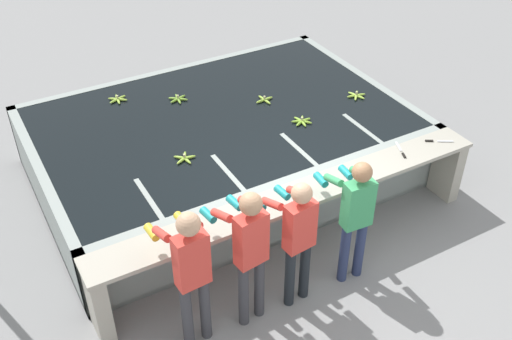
{
  "coord_description": "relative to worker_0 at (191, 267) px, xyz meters",
  "views": [
    {
      "loc": [
        -2.95,
        -4.06,
        5.02
      ],
      "look_at": [
        0.0,
        1.17,
        0.63
      ],
      "focal_mm": 42.0,
      "sensor_mm": 36.0,
      "label": 1
    }
  ],
  "objects": [
    {
      "name": "ground_plane",
      "position": [
        1.54,
        0.31,
        -1.01
      ],
      "size": [
        80.0,
        80.0,
        0.0
      ],
      "primitive_type": "plane",
      "color": "gray",
      "rests_on": "ground"
    },
    {
      "name": "knife_0",
      "position": [
        3.07,
        0.6,
        -0.09
      ],
      "size": [
        0.16,
        0.34,
        0.02
      ],
      "color": "silver",
      "rests_on": "work_ledge"
    },
    {
      "name": "wash_tank",
      "position": [
        1.54,
        2.42,
        -0.56
      ],
      "size": [
        4.88,
        3.34,
        0.91
      ],
      "color": "gray",
      "rests_on": "ground"
    },
    {
      "name": "banana_bunch_floating_0",
      "position": [
        0.72,
        1.77,
        -0.09
      ],
      "size": [
        0.27,
        0.27,
        0.08
      ],
      "color": "#93BC3D",
      "rests_on": "wash_tank"
    },
    {
      "name": "banana_bunch_floating_2",
      "position": [
        2.4,
        1.79,
        -0.09
      ],
      "size": [
        0.28,
        0.28,
        0.08
      ],
      "color": "#7FAD33",
      "rests_on": "wash_tank"
    },
    {
      "name": "worker_1",
      "position": [
        0.61,
        -0.02,
        -0.01
      ],
      "size": [
        0.46,
        0.73,
        1.67
      ],
      "color": "#38383D",
      "rests_on": "ground"
    },
    {
      "name": "banana_bunch_floating_1",
      "position": [
        1.23,
        3.13,
        -0.09
      ],
      "size": [
        0.28,
        0.28,
        0.08
      ],
      "color": "#75A333",
      "rests_on": "wash_tank"
    },
    {
      "name": "worker_0",
      "position": [
        0.0,
        0.0,
        0.0
      ],
      "size": [
        0.43,
        0.72,
        1.68
      ],
      "color": "#38383D",
      "rests_on": "ground"
    },
    {
      "name": "worker_2",
      "position": [
        1.16,
        -0.03,
        -0.07
      ],
      "size": [
        0.45,
        0.72,
        1.58
      ],
      "color": "#1E2328",
      "rests_on": "ground"
    },
    {
      "name": "worker_3",
      "position": [
        1.88,
        -0.04,
        -0.07
      ],
      "size": [
        0.44,
        0.72,
        1.58
      ],
      "color": "navy",
      "rests_on": "ground"
    },
    {
      "name": "banana_bunch_floating_5",
      "position": [
        0.49,
        3.54,
        -0.09
      ],
      "size": [
        0.27,
        0.28,
        0.08
      ],
      "color": "#9EC642",
      "rests_on": "wash_tank"
    },
    {
      "name": "work_ledge",
      "position": [
        1.54,
        0.54,
        -0.36
      ],
      "size": [
        4.88,
        0.45,
        0.91
      ],
      "color": "#A8A393",
      "rests_on": "ground"
    },
    {
      "name": "banana_bunch_floating_4",
      "position": [
        2.26,
        2.52,
        -0.09
      ],
      "size": [
        0.28,
        0.28,
        0.08
      ],
      "color": "#93BC3D",
      "rests_on": "wash_tank"
    },
    {
      "name": "knife_1",
      "position": [
        3.59,
        0.59,
        -0.09
      ],
      "size": [
        0.32,
        0.2,
        0.02
      ],
      "color": "silver",
      "rests_on": "work_ledge"
    },
    {
      "name": "banana_bunch_floating_3",
      "position": [
        3.44,
        1.99,
        -0.09
      ],
      "size": [
        0.28,
        0.28,
        0.08
      ],
      "color": "#9EC642",
      "rests_on": "wash_tank"
    }
  ]
}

